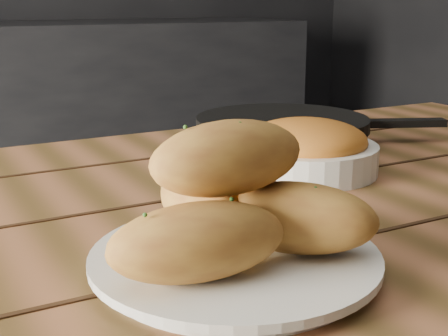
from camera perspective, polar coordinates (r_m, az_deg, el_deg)
table at (r=0.72m, az=2.03°, el=-11.41°), size 1.57×0.96×0.75m
plate at (r=0.56m, az=0.99°, el=-8.49°), size 0.26×0.26×0.02m
bread_rolls at (r=0.53m, az=0.70°, el=-3.38°), size 0.25×0.22×0.12m
skillet at (r=1.04m, az=5.45°, el=3.49°), size 0.40×0.29×0.05m
bowl at (r=0.87m, az=7.51°, el=1.75°), size 0.20×0.20×0.07m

